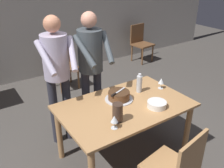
{
  "coord_description": "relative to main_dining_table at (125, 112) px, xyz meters",
  "views": [
    {
      "loc": [
        -1.5,
        -1.97,
        2.23
      ],
      "look_at": [
        0.01,
        0.29,
        0.9
      ],
      "focal_mm": 39.42,
      "sensor_mm": 36.0,
      "label": 1
    }
  ],
  "objects": [
    {
      "name": "wine_glass_near",
      "position": [
        -0.36,
        -0.31,
        0.21
      ],
      "size": [
        0.08,
        0.08,
        0.14
      ],
      "color": "silver",
      "rests_on": "main_dining_table"
    },
    {
      "name": "hurricane_lamp",
      "position": [
        -0.26,
        -0.23,
        0.21
      ],
      "size": [
        0.11,
        0.11,
        0.21
      ],
      "color": "black",
      "rests_on": "main_dining_table"
    },
    {
      "name": "main_dining_table",
      "position": [
        0.0,
        0.0,
        0.0
      ],
      "size": [
        1.52,
        0.96,
        0.75
      ],
      "color": "tan",
      "rests_on": "ground_plane"
    },
    {
      "name": "background_chair_1",
      "position": [
        0.19,
        2.27,
        -0.15
      ],
      "size": [
        0.44,
        0.44,
        0.9
      ],
      "color": "brown",
      "rests_on": "ground_plane"
    },
    {
      "name": "chair_near_side",
      "position": [
        -0.02,
        -0.86,
        -0.15
      ],
      "size": [
        0.51,
        0.51,
        0.9
      ],
      "color": "tan",
      "rests_on": "ground_plane"
    },
    {
      "name": "back_wall",
      "position": [
        0.0,
        3.07,
        0.71
      ],
      "size": [
        10.0,
        0.12,
        2.7
      ],
      "primitive_type": "cube",
      "color": "#BCB7AD",
      "rests_on": "ground_plane"
    },
    {
      "name": "background_chair_0",
      "position": [
        2.39,
        2.57,
        -0.15
      ],
      "size": [
        0.49,
        0.49,
        0.9
      ],
      "color": "brown",
      "rests_on": "ground_plane"
    },
    {
      "name": "person_standing_beside",
      "position": [
        -0.51,
        0.72,
        0.43
      ],
      "size": [
        0.46,
        0.57,
        1.72
      ],
      "color": "#2D2D38",
      "rests_on": "ground_plane"
    },
    {
      "name": "cake_knife",
      "position": [
        -0.06,
        0.11,
        0.22
      ],
      "size": [
        0.26,
        0.11,
        0.02
      ],
      "color": "silver",
      "rests_on": "cake_on_platter"
    },
    {
      "name": "wine_glass_far",
      "position": [
        0.64,
        0.07,
        0.21
      ],
      "size": [
        0.08,
        0.08,
        0.14
      ],
      "color": "silver",
      "rests_on": "main_dining_table"
    },
    {
      "name": "ground_plane",
      "position": [
        0.0,
        0.0,
        -0.64
      ],
      "size": [
        14.0,
        14.0,
        0.0
      ],
      "primitive_type": "plane",
      "color": "#4C4742"
    },
    {
      "name": "cake_on_platter",
      "position": [
        0.01,
        0.14,
        0.16
      ],
      "size": [
        0.34,
        0.34,
        0.11
      ],
      "color": "silver",
      "rests_on": "main_dining_table"
    },
    {
      "name": "plate_stack",
      "position": [
        0.27,
        -0.24,
        0.14
      ],
      "size": [
        0.22,
        0.22,
        0.07
      ],
      "color": "white",
      "rests_on": "main_dining_table"
    },
    {
      "name": "water_bottle",
      "position": [
        0.35,
        0.16,
        0.22
      ],
      "size": [
        0.07,
        0.07,
        0.25
      ],
      "color": "silver",
      "rests_on": "main_dining_table"
    },
    {
      "name": "person_cutting_cake",
      "position": [
        -0.05,
        0.69,
        0.43
      ],
      "size": [
        0.47,
        0.56,
        1.72
      ],
      "color": "#2D2D38",
      "rests_on": "ground_plane"
    }
  ]
}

